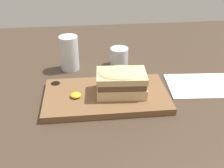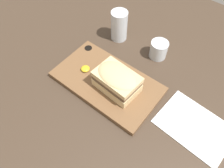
# 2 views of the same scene
# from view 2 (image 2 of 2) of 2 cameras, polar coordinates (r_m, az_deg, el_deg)

# --- Properties ---
(dining_table) EXTENTS (1.83, 1.24, 0.02)m
(dining_table) POSITION_cam_2_polar(r_m,az_deg,el_deg) (0.77, 1.95, 1.67)
(dining_table) COLOR #423326
(dining_table) RESTS_ON ground
(serving_board) EXTENTS (0.35, 0.20, 0.02)m
(serving_board) POSITION_cam_2_polar(r_m,az_deg,el_deg) (0.73, -1.35, 0.59)
(serving_board) COLOR brown
(serving_board) RESTS_ON dining_table
(sandwich) EXTENTS (0.14, 0.10, 0.08)m
(sandwich) POSITION_cam_2_polar(r_m,az_deg,el_deg) (0.67, 1.31, 1.09)
(sandwich) COLOR #DBBC84
(sandwich) RESTS_ON serving_board
(mustard_dollop) EXTENTS (0.03, 0.03, 0.01)m
(mustard_dollop) POSITION_cam_2_polar(r_m,az_deg,el_deg) (0.75, -6.99, 3.99)
(mustard_dollop) COLOR gold
(mustard_dollop) RESTS_ON serving_board
(water_glass) EXTENTS (0.06, 0.06, 0.12)m
(water_glass) POSITION_cam_2_polar(r_m,az_deg,el_deg) (0.86, 1.86, 14.59)
(water_glass) COLOR silver
(water_glass) RESTS_ON dining_table
(wine_glass) EXTENTS (0.06, 0.06, 0.06)m
(wine_glass) POSITION_cam_2_polar(r_m,az_deg,el_deg) (0.82, 12.05, 8.69)
(wine_glass) COLOR silver
(wine_glass) RESTS_ON dining_table
(napkin) EXTENTS (0.22, 0.16, 0.00)m
(napkin) POSITION_cam_2_polar(r_m,az_deg,el_deg) (0.70, 20.73, -10.28)
(napkin) COLOR white
(napkin) RESTS_ON dining_table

